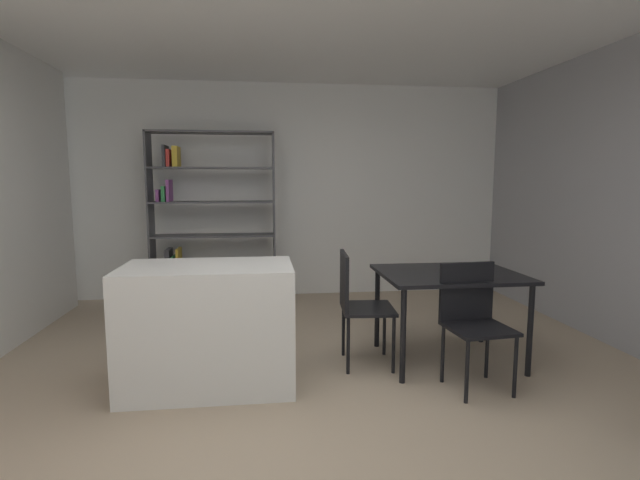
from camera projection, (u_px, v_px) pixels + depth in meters
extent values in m
plane|color=tan|center=(286.00, 408.00, 3.14)|extent=(8.92, 8.92, 0.00)
cube|color=white|center=(272.00, 191.00, 6.14)|extent=(6.16, 0.06, 2.74)
cube|color=silver|center=(209.00, 326.00, 3.45)|extent=(1.22, 0.71, 0.90)
cube|color=#4C4C51|center=(151.00, 219.00, 5.66)|extent=(0.02, 0.33, 2.09)
cube|color=#4C4C51|center=(274.00, 218.00, 5.84)|extent=(0.02, 0.33, 2.09)
cube|color=#4C4C51|center=(211.00, 132.00, 5.62)|extent=(1.50, 0.33, 0.02)
cube|color=#4C4C51|center=(216.00, 302.00, 5.87)|extent=(1.50, 0.33, 0.02)
cube|color=#4C4C51|center=(215.00, 268.00, 5.82)|extent=(1.45, 0.33, 0.02)
cube|color=#4C4C51|center=(214.00, 236.00, 5.77)|extent=(1.45, 0.33, 0.02)
cube|color=#4C4C51|center=(213.00, 202.00, 5.72)|extent=(1.45, 0.33, 0.02)
cube|color=#4C4C51|center=(212.00, 168.00, 5.67)|extent=(1.45, 0.33, 0.02)
cube|color=#38383D|center=(171.00, 293.00, 5.79)|extent=(0.03, 0.27, 0.22)
cube|color=#8E4793|center=(176.00, 294.00, 5.80)|extent=(0.03, 0.27, 0.19)
cube|color=#338E4C|center=(181.00, 296.00, 5.81)|extent=(0.04, 0.27, 0.14)
cube|color=#38383D|center=(169.00, 259.00, 5.74)|extent=(0.05, 0.27, 0.24)
cube|color=#338E4C|center=(174.00, 262.00, 5.75)|extent=(0.03, 0.27, 0.16)
cube|color=gold|center=(179.00, 258.00, 5.75)|extent=(0.03, 0.27, 0.25)
cube|color=#8E4793|center=(159.00, 195.00, 5.63)|extent=(0.04, 0.27, 0.14)
cube|color=#338E4C|center=(165.00, 194.00, 5.64)|extent=(0.04, 0.27, 0.18)
cube|color=#8E4793|center=(169.00, 191.00, 5.64)|extent=(0.03, 0.27, 0.26)
cube|color=#38383D|center=(165.00, 156.00, 5.59)|extent=(0.04, 0.27, 0.25)
cube|color=red|center=(170.00, 158.00, 5.59)|extent=(0.04, 0.27, 0.20)
cube|color=gold|center=(176.00, 157.00, 5.60)|extent=(0.06, 0.27, 0.24)
cube|color=black|center=(449.00, 274.00, 3.90)|extent=(1.13, 0.91, 0.03)
cylinder|color=black|center=(403.00, 336.00, 3.50)|extent=(0.04, 0.04, 0.72)
cylinder|color=black|center=(530.00, 331.00, 3.62)|extent=(0.04, 0.04, 0.72)
cylinder|color=black|center=(377.00, 308.00, 4.27)|extent=(0.04, 0.04, 0.72)
cylinder|color=black|center=(482.00, 304.00, 4.40)|extent=(0.04, 0.04, 0.72)
cube|color=black|center=(479.00, 329.00, 3.37)|extent=(0.47, 0.45, 0.03)
cube|color=black|center=(466.00, 291.00, 3.52)|extent=(0.43, 0.07, 0.44)
cylinder|color=black|center=(467.00, 372.00, 3.19)|extent=(0.03, 0.03, 0.44)
cylinder|color=black|center=(515.00, 367.00, 3.27)|extent=(0.03, 0.03, 0.44)
cylinder|color=black|center=(443.00, 354.00, 3.53)|extent=(0.03, 0.03, 0.44)
cylinder|color=black|center=(487.00, 350.00, 3.61)|extent=(0.03, 0.03, 0.44)
cube|color=black|center=(368.00, 309.00, 3.85)|extent=(0.45, 0.49, 0.03)
cube|color=black|center=(344.00, 280.00, 3.81)|extent=(0.07, 0.46, 0.45)
cylinder|color=black|center=(394.00, 345.00, 3.69)|extent=(0.03, 0.03, 0.46)
cylinder|color=black|center=(384.00, 329.00, 4.09)|extent=(0.03, 0.03, 0.46)
cylinder|color=black|center=(348.00, 346.00, 3.68)|extent=(0.03, 0.03, 0.46)
cylinder|color=black|center=(343.00, 330.00, 4.07)|extent=(0.03, 0.03, 0.46)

